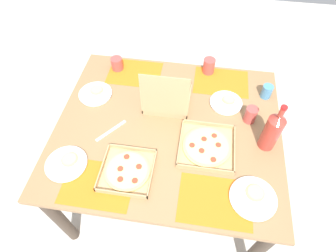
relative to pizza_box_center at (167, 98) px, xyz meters
name	(u,v)px	position (x,y,z in m)	size (l,w,h in m)	color
ground_plane	(168,181)	(-0.03, 0.17, -0.79)	(6.00, 6.00, 0.00)	beige
dining_table	(168,136)	(-0.03, 0.17, -0.15)	(1.32, 1.14, 0.74)	#3F3328
placemat_near_left	(221,82)	(-0.33, -0.25, -0.05)	(0.36, 0.26, 0.00)	orange
placemat_near_right	(135,73)	(0.26, -0.25, -0.05)	(0.36, 0.26, 0.00)	orange
placemat_far_left	(215,201)	(-0.33, 0.59, -0.05)	(0.36, 0.26, 0.00)	orange
placemat_far_right	(98,184)	(0.26, 0.59, -0.05)	(0.36, 0.26, 0.00)	orange
pizza_box_center	(167,98)	(0.00, 0.00, 0.00)	(0.28, 0.28, 0.31)	tan
pizza_box_corner_right	(207,146)	(-0.27, 0.29, -0.04)	(0.30, 0.30, 0.04)	tan
pizza_box_corner_left	(127,171)	(0.13, 0.50, -0.04)	(0.27, 0.27, 0.04)	tan
plate_near_left	(96,94)	(0.47, -0.01, -0.04)	(0.21, 0.21, 0.03)	white
plate_near_right	(226,103)	(-0.37, -0.06, -0.04)	(0.20, 0.20, 0.03)	white
plate_far_left	(253,198)	(-0.51, 0.55, -0.04)	(0.23, 0.23, 0.03)	white
plate_far_right	(67,163)	(0.46, 0.51, -0.04)	(0.22, 0.22, 0.03)	white
soda_bottle	(272,131)	(-0.59, 0.22, 0.08)	(0.09, 0.09, 0.32)	#B2382D
cup_dark	(251,115)	(-0.50, 0.06, 0.00)	(0.07, 0.07, 0.10)	#BF4742
cup_clear_left	(209,66)	(-0.24, -0.33, 0.00)	(0.08, 0.08, 0.11)	#BF4742
cup_red	(267,91)	(-0.61, -0.16, 0.00)	(0.07, 0.07, 0.09)	teal
cup_clear_right	(117,64)	(0.39, -0.27, 0.00)	(0.08, 0.08, 0.09)	#BF4742
knife_by_far_left	(111,131)	(0.29, 0.26, -0.05)	(0.21, 0.02, 0.01)	#B7B7BC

